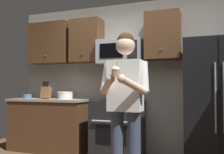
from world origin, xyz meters
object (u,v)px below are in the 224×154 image
at_px(cupcake, 115,71).
at_px(bowl_large_white, 65,95).
at_px(bowl_small_colored, 27,96).
at_px(knife_block, 46,92).
at_px(person, 125,99).
at_px(refrigerator, 219,104).
at_px(oven_range, 118,129).
at_px(microwave, 120,52).

bearing_deg(cupcake, bowl_large_white, 134.43).
height_order(bowl_small_colored, cupcake, cupcake).
bearing_deg(bowl_large_white, cupcake, -45.57).
relative_size(knife_block, person, 0.18).
bearing_deg(refrigerator, knife_block, 179.81).
distance_m(knife_block, person, 2.15).
height_order(oven_range, person, person).
distance_m(knife_block, bowl_small_colored, 0.42).
relative_size(knife_block, cupcake, 1.84).
relative_size(bowl_large_white, bowl_small_colored, 1.66).
distance_m(bowl_small_colored, cupcake, 2.69).
distance_m(oven_range, bowl_small_colored, 1.84).
xyz_separation_m(bowl_large_white, person, (1.48, -1.18, 0.01)).
height_order(refrigerator, bowl_large_white, refrigerator).
bearing_deg(knife_block, microwave, 6.27).
bearing_deg(microwave, person, -69.36).
bearing_deg(refrigerator, bowl_small_colored, 179.73).
bearing_deg(oven_range, person, -67.42).
xyz_separation_m(knife_block, person, (1.83, -1.12, -0.04)).
relative_size(refrigerator, person, 1.02).
bearing_deg(oven_range, refrigerator, -1.50).
bearing_deg(knife_block, bowl_large_white, 9.90).
bearing_deg(cupcake, knife_block, 141.75).
xyz_separation_m(knife_block, bowl_large_white, (0.36, 0.06, -0.05)).
bearing_deg(bowl_large_white, bowl_small_colored, -175.80).
bearing_deg(microwave, bowl_large_white, -175.04).
height_order(microwave, bowl_small_colored, microwave).
distance_m(microwave, bowl_large_white, 1.24).
relative_size(refrigerator, bowl_small_colored, 10.94).
relative_size(person, cupcake, 10.13).
relative_size(microwave, refrigerator, 0.41).
bearing_deg(bowl_small_colored, oven_range, 0.77).
bearing_deg(microwave, bowl_small_colored, -175.37).
bearing_deg(cupcake, bowl_small_colored, 147.12).
relative_size(oven_range, bowl_large_white, 3.41).
height_order(microwave, person, microwave).
relative_size(oven_range, knife_block, 2.91).
distance_m(refrigerator, knife_block, 2.86).
xyz_separation_m(microwave, cupcake, (0.48, -1.59, -0.43)).
distance_m(bowl_large_white, person, 1.89).
bearing_deg(bowl_small_colored, refrigerator, -0.27).
bearing_deg(bowl_large_white, microwave, 4.96).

